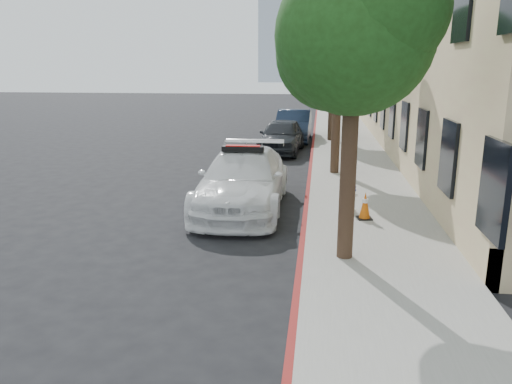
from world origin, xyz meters
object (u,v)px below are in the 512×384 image
object	(u,v)px
parked_car_far	(294,126)
traffic_cone	(365,206)
parked_car_mid	(281,136)
police_car	(243,180)
fire_hydrant	(351,198)

from	to	relation	value
parked_car_far	traffic_cone	world-z (taller)	parked_car_far
parked_car_mid	traffic_cone	distance (m)	10.57
parked_car_far	traffic_cone	xyz separation A→B (m)	(2.47, -13.87, -0.31)
parked_car_far	traffic_cone	distance (m)	14.09
police_car	parked_car_far	xyz separation A→B (m)	(0.66, 12.81, 0.00)
parked_car_mid	parked_car_far	bearing A→B (deg)	88.65
parked_car_far	fire_hydrant	world-z (taller)	parked_car_far
police_car	fire_hydrant	size ratio (longest dim) A/B	7.33
police_car	traffic_cone	distance (m)	3.31
police_car	fire_hydrant	bearing A→B (deg)	-11.49
fire_hydrant	traffic_cone	bearing A→B (deg)	-72.21
police_car	traffic_cone	xyz separation A→B (m)	(3.12, -1.06, -0.31)
parked_car_far	fire_hydrant	size ratio (longest dim) A/B	6.47
fire_hydrant	traffic_cone	distance (m)	0.60
police_car	parked_car_mid	size ratio (longest dim) A/B	1.24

